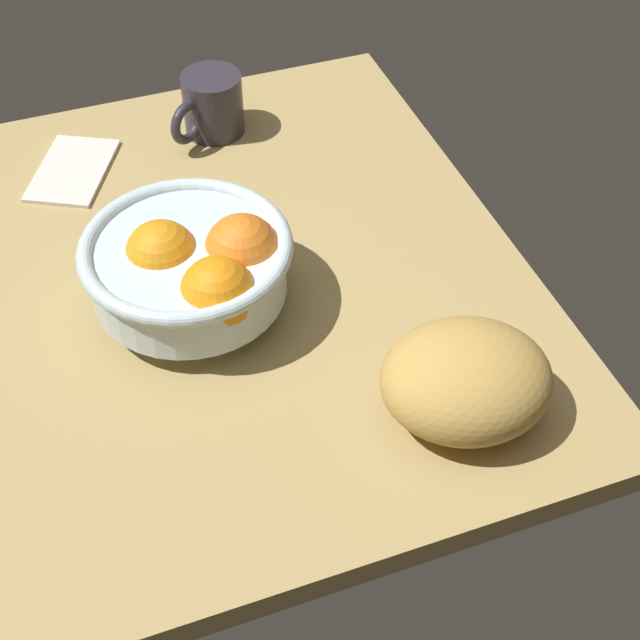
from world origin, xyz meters
The scene contains 5 objects.
ground_plane centered at (0.00, 0.00, -1.50)cm, with size 74.13×62.70×3.00cm, color tan.
fruit_bowl centered at (-3.68, 3.93, 5.82)cm, with size 21.21×21.21×10.57cm.
bread_loaf centered at (-25.25, -15.57, 4.48)cm, with size 15.71×13.65×8.96cm, color #BB9146.
napkin_folded centered at (23.77, 12.38, 0.50)cm, with size 13.02×8.09×1.00cm, color silver.
mug centered at (26.16, -5.82, 3.87)cm, with size 8.71×10.35×7.74cm.
Camera 1 is at (-72.33, 15.46, 69.28)cm, focal length 52.87 mm.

